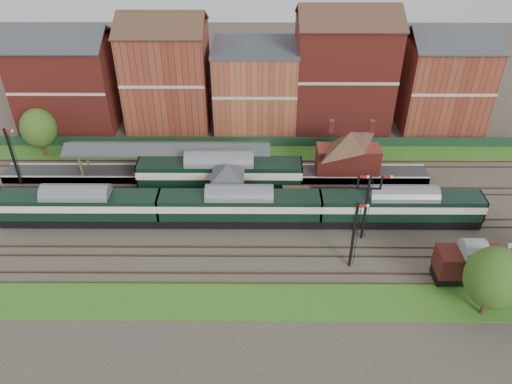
{
  "coord_description": "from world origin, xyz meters",
  "views": [
    {
      "loc": [
        0.5,
        -45.22,
        35.78
      ],
      "look_at": [
        0.27,
        2.0,
        3.0
      ],
      "focal_mm": 35.0,
      "sensor_mm": 36.0,
      "label": 1
    }
  ],
  "objects_px": {
    "dmu_train": "(240,206)",
    "semaphore_bracket": "(367,204)",
    "signal_box": "(228,185)",
    "platform_railcar": "(220,173)",
    "goods_van_a": "(469,263)"
  },
  "relations": [
    {
      "from": "semaphore_bracket",
      "to": "goods_van_a",
      "type": "xyz_separation_m",
      "value": [
        9.17,
        -6.5,
        -2.46
      ]
    },
    {
      "from": "dmu_train",
      "to": "platform_railcar",
      "type": "xyz_separation_m",
      "value": [
        -2.63,
        6.5,
        0.24
      ]
    },
    {
      "from": "signal_box",
      "to": "semaphore_bracket",
      "type": "bearing_deg",
      "value": -20.92
    },
    {
      "from": "dmu_train",
      "to": "semaphore_bracket",
      "type": "bearing_deg",
      "value": -10.42
    },
    {
      "from": "semaphore_bracket",
      "to": "goods_van_a",
      "type": "distance_m",
      "value": 11.51
    },
    {
      "from": "goods_van_a",
      "to": "platform_railcar",
      "type": "bearing_deg",
      "value": 148.61
    },
    {
      "from": "semaphore_bracket",
      "to": "platform_railcar",
      "type": "distance_m",
      "value": 18.66
    },
    {
      "from": "dmu_train",
      "to": "platform_railcar",
      "type": "relative_size",
      "value": 2.71
    },
    {
      "from": "signal_box",
      "to": "goods_van_a",
      "type": "bearing_deg",
      "value": -26.84
    },
    {
      "from": "semaphore_bracket",
      "to": "dmu_train",
      "type": "bearing_deg",
      "value": 169.58
    },
    {
      "from": "platform_railcar",
      "to": "goods_van_a",
      "type": "relative_size",
      "value": 3.18
    },
    {
      "from": "signal_box",
      "to": "dmu_train",
      "type": "distance_m",
      "value": 3.63
    },
    {
      "from": "signal_box",
      "to": "goods_van_a",
      "type": "relative_size",
      "value": 0.95
    },
    {
      "from": "signal_box",
      "to": "dmu_train",
      "type": "height_order",
      "value": "signal_box"
    },
    {
      "from": "signal_box",
      "to": "semaphore_bracket",
      "type": "xyz_separation_m",
      "value": [
        15.04,
        -5.75,
        1.44
      ]
    }
  ]
}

